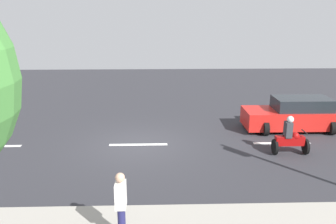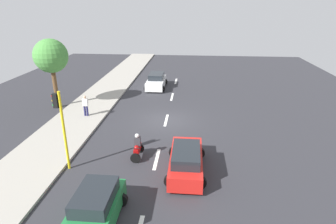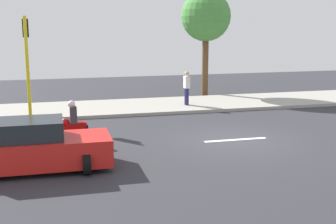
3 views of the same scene
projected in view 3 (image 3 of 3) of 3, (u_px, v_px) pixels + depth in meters
ground_plane at (236, 141)px, 16.70m from camera, size 40.00×60.00×0.10m
sidewalk at (183, 104)px, 23.33m from camera, size 4.00×60.00×0.15m
lane_stripe_mid at (236, 140)px, 16.69m from camera, size 0.20×2.40×0.01m
lane_stripe_south at (69, 151)px, 15.24m from camera, size 0.20×2.40×0.01m
car_red at (29, 147)px, 13.15m from camera, size 2.14×4.51×1.52m
motorcycle at (70, 125)px, 16.25m from camera, size 0.60×1.30×1.53m
pedestrian_near_signal at (187, 87)px, 22.65m from camera, size 0.40×0.24×1.69m
traffic_light_corner at (27, 54)px, 18.93m from camera, size 0.49×0.24×4.50m
street_tree_center at (206, 17)px, 25.70m from camera, size 2.83×2.83×5.96m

